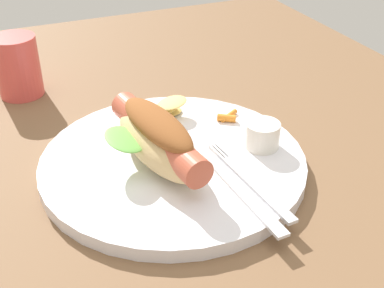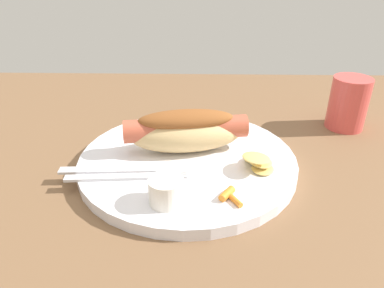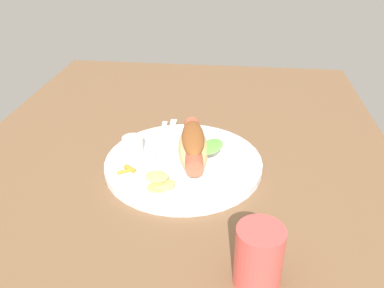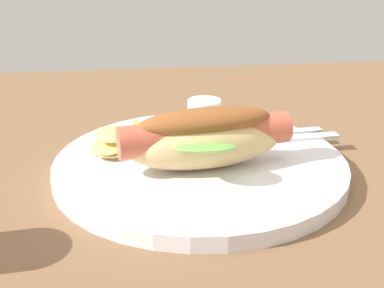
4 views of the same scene
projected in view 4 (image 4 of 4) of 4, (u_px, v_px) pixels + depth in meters
The scene contains 8 objects.
ground_plane at pixel (222, 173), 59.24cm from camera, with size 120.00×90.00×1.80cm, color brown.
plate at pixel (200, 166), 56.85cm from camera, with size 30.85×30.85×1.60cm, color white.
hot_dog at pixel (206, 137), 53.60cm from camera, with size 17.90×10.00×6.23cm.
sauce_ramekin at pixel (204, 112), 65.94cm from camera, with size 4.12×4.12×3.15cm, color white.
fork at pixel (261, 134), 62.79cm from camera, with size 15.79×2.39×0.40cm.
knife at pixel (276, 139), 61.40cm from camera, with size 14.93×1.40×0.36cm, color silver.
chips_pile at pixel (108, 145), 57.56cm from camera, with size 5.24×6.29×2.53cm.
carrot_garnish at pixel (145, 126), 64.69cm from camera, with size 2.83×3.46×0.96cm.
Camera 4 is at (10.32, 52.81, 24.32)cm, focal length 50.10 mm.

